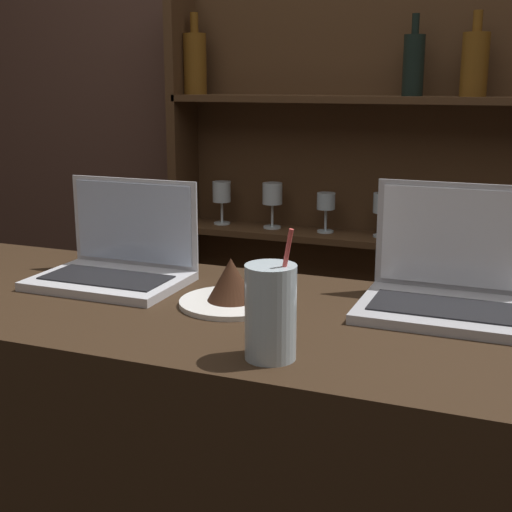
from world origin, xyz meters
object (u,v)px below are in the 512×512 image
Objects in this scene: laptop_near at (118,260)px; cake_plate at (231,288)px; laptop_far at (451,284)px; water_glass at (271,312)px.

laptop_near reaches higher than cake_plate.
laptop_far is 0.41m from water_glass.
laptop_far reaches higher than cake_plate.
laptop_far is at bearing 56.63° from water_glass.
laptop_far is at bearing 5.05° from laptop_near.
laptop_far reaches higher than laptop_near.
laptop_far is at bearing 17.88° from cake_plate.
cake_plate is at bearing 126.37° from water_glass.
laptop_near is at bearing -174.95° from laptop_far.
laptop_near is 0.68m from laptop_far.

